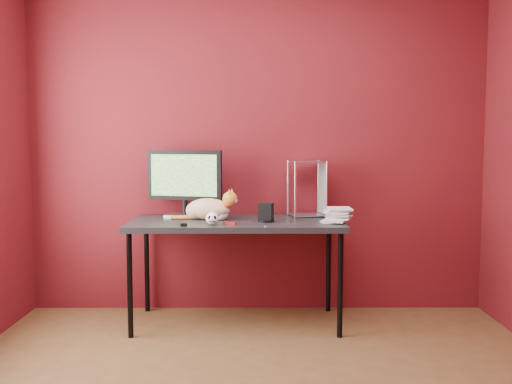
{
  "coord_description": "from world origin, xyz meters",
  "views": [
    {
      "loc": [
        -0.02,
        -2.65,
        1.31
      ],
      "look_at": [
        -0.01,
        1.15,
        0.97
      ],
      "focal_mm": 40.0,
      "sensor_mm": 36.0,
      "label": 1
    }
  ],
  "objects_px": {
    "monitor": "(185,180)",
    "book_stack": "(327,143)",
    "cat": "(209,209)",
    "skull_mug": "(212,218)",
    "desk": "(236,227)",
    "speaker": "(266,213)"
  },
  "relations": [
    {
      "from": "monitor",
      "to": "book_stack",
      "type": "relative_size",
      "value": 0.51
    },
    {
      "from": "cat",
      "to": "book_stack",
      "type": "height_order",
      "value": "book_stack"
    },
    {
      "from": "book_stack",
      "to": "skull_mug",
      "type": "bearing_deg",
      "value": -167.69
    },
    {
      "from": "book_stack",
      "to": "monitor",
      "type": "bearing_deg",
      "value": 166.91
    },
    {
      "from": "monitor",
      "to": "skull_mug",
      "type": "height_order",
      "value": "monitor"
    },
    {
      "from": "desk",
      "to": "monitor",
      "type": "height_order",
      "value": "monitor"
    },
    {
      "from": "monitor",
      "to": "book_stack",
      "type": "distance_m",
      "value": 1.08
    },
    {
      "from": "monitor",
      "to": "skull_mug",
      "type": "relative_size",
      "value": 6.46
    },
    {
      "from": "skull_mug",
      "to": "speaker",
      "type": "bearing_deg",
      "value": 18.69
    },
    {
      "from": "desk",
      "to": "speaker",
      "type": "bearing_deg",
      "value": -21.02
    },
    {
      "from": "cat",
      "to": "skull_mug",
      "type": "height_order",
      "value": "cat"
    },
    {
      "from": "speaker",
      "to": "desk",
      "type": "bearing_deg",
      "value": 173.1
    },
    {
      "from": "desk",
      "to": "monitor",
      "type": "bearing_deg",
      "value": 154.8
    },
    {
      "from": "desk",
      "to": "monitor",
      "type": "relative_size",
      "value": 2.67
    },
    {
      "from": "cat",
      "to": "skull_mug",
      "type": "relative_size",
      "value": 5.55
    },
    {
      "from": "desk",
      "to": "book_stack",
      "type": "bearing_deg",
      "value": -4.9
    },
    {
      "from": "desk",
      "to": "skull_mug",
      "type": "distance_m",
      "value": 0.29
    },
    {
      "from": "desk",
      "to": "skull_mug",
      "type": "relative_size",
      "value": 17.21
    },
    {
      "from": "cat",
      "to": "book_stack",
      "type": "bearing_deg",
      "value": 10.87
    },
    {
      "from": "desk",
      "to": "book_stack",
      "type": "xyz_separation_m",
      "value": [
        0.63,
        -0.05,
        0.6
      ]
    },
    {
      "from": "desk",
      "to": "skull_mug",
      "type": "height_order",
      "value": "skull_mug"
    },
    {
      "from": "skull_mug",
      "to": "cat",
      "type": "bearing_deg",
      "value": 96.01
    }
  ]
}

